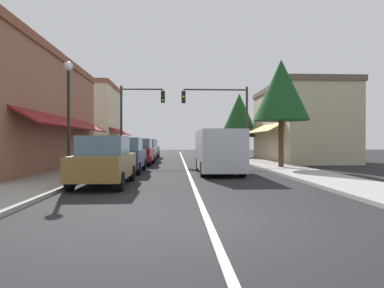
{
  "coord_description": "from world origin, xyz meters",
  "views": [
    {
      "loc": [
        -0.63,
        -6.36,
        1.57
      ],
      "look_at": [
        0.3,
        12.62,
        1.43
      ],
      "focal_mm": 31.14,
      "sensor_mm": 36.0,
      "label": 1
    }
  ],
  "objects_px": {
    "traffic_signal_left_corner": "(136,112)",
    "tree_right_near": "(281,90)",
    "parked_car_third_left": "(140,152)",
    "parked_car_nearest_left": "(104,161)",
    "traffic_signal_mast_arm": "(224,110)",
    "tree_right_far": "(239,115)",
    "van_in_lane": "(218,150)",
    "parked_car_far_left": "(145,150)",
    "street_lamp_left_near": "(68,101)",
    "parked_car_second_left": "(126,155)",
    "parked_car_distant_left": "(149,149)"
  },
  "relations": [
    {
      "from": "tree_right_near",
      "to": "parked_car_third_left",
      "type": "bearing_deg",
      "value": 157.42
    },
    {
      "from": "street_lamp_left_near",
      "to": "tree_right_far",
      "type": "xyz_separation_m",
      "value": [
        10.54,
        18.95,
        0.94
      ]
    },
    {
      "from": "parked_car_nearest_left",
      "to": "parked_car_far_left",
      "type": "distance_m",
      "value": 14.88
    },
    {
      "from": "parked_car_far_left",
      "to": "parked_car_third_left",
      "type": "bearing_deg",
      "value": -90.76
    },
    {
      "from": "tree_right_far",
      "to": "parked_car_second_left",
      "type": "bearing_deg",
      "value": -119.42
    },
    {
      "from": "parked_car_third_left",
      "to": "tree_right_near",
      "type": "relative_size",
      "value": 0.65
    },
    {
      "from": "tree_right_far",
      "to": "parked_car_far_left",
      "type": "bearing_deg",
      "value": -147.25
    },
    {
      "from": "parked_car_nearest_left",
      "to": "parked_car_third_left",
      "type": "bearing_deg",
      "value": 89.59
    },
    {
      "from": "parked_car_nearest_left",
      "to": "street_lamp_left_near",
      "type": "distance_m",
      "value": 3.3
    },
    {
      "from": "parked_car_nearest_left",
      "to": "van_in_lane",
      "type": "distance_m",
      "value": 6.3
    },
    {
      "from": "parked_car_nearest_left",
      "to": "tree_right_near",
      "type": "height_order",
      "value": "tree_right_near"
    },
    {
      "from": "van_in_lane",
      "to": "tree_right_far",
      "type": "bearing_deg",
      "value": 75.74
    },
    {
      "from": "traffic_signal_mast_arm",
      "to": "tree_right_near",
      "type": "xyz_separation_m",
      "value": [
        2.36,
        -6.25,
        0.58
      ]
    },
    {
      "from": "tree_right_near",
      "to": "parked_car_distant_left",
      "type": "bearing_deg",
      "value": 123.43
    },
    {
      "from": "van_in_lane",
      "to": "traffic_signal_mast_arm",
      "type": "distance_m",
      "value": 9.43
    },
    {
      "from": "parked_car_second_left",
      "to": "parked_car_distant_left",
      "type": "bearing_deg",
      "value": 90.1
    },
    {
      "from": "parked_car_far_left",
      "to": "street_lamp_left_near",
      "type": "bearing_deg",
      "value": -99.03
    },
    {
      "from": "parked_car_far_left",
      "to": "tree_right_far",
      "type": "xyz_separation_m",
      "value": [
        8.71,
        5.61,
        3.28
      ]
    },
    {
      "from": "parked_car_far_left",
      "to": "traffic_signal_mast_arm",
      "type": "height_order",
      "value": "traffic_signal_mast_arm"
    },
    {
      "from": "van_in_lane",
      "to": "street_lamp_left_near",
      "type": "bearing_deg",
      "value": -156.74
    },
    {
      "from": "street_lamp_left_near",
      "to": "tree_right_far",
      "type": "relative_size",
      "value": 0.76
    },
    {
      "from": "traffic_signal_mast_arm",
      "to": "traffic_signal_left_corner",
      "type": "xyz_separation_m",
      "value": [
        -6.77,
        0.55,
        -0.07
      ]
    },
    {
      "from": "parked_car_far_left",
      "to": "tree_right_near",
      "type": "distance_m",
      "value": 12.24
    },
    {
      "from": "parked_car_second_left",
      "to": "tree_right_near",
      "type": "relative_size",
      "value": 0.65
    },
    {
      "from": "parked_car_nearest_left",
      "to": "van_in_lane",
      "type": "xyz_separation_m",
      "value": [
        4.63,
        4.27,
        0.27
      ]
    },
    {
      "from": "tree_right_near",
      "to": "traffic_signal_left_corner",
      "type": "bearing_deg",
      "value": 143.33
    },
    {
      "from": "traffic_signal_left_corner",
      "to": "street_lamp_left_near",
      "type": "height_order",
      "value": "traffic_signal_left_corner"
    },
    {
      "from": "parked_car_nearest_left",
      "to": "traffic_signal_left_corner",
      "type": "height_order",
      "value": "traffic_signal_left_corner"
    },
    {
      "from": "parked_car_nearest_left",
      "to": "parked_car_far_left",
      "type": "relative_size",
      "value": 0.99
    },
    {
      "from": "parked_car_nearest_left",
      "to": "tree_right_far",
      "type": "bearing_deg",
      "value": 67.01
    },
    {
      "from": "traffic_signal_left_corner",
      "to": "tree_right_near",
      "type": "distance_m",
      "value": 11.4
    },
    {
      "from": "traffic_signal_left_corner",
      "to": "tree_right_far",
      "type": "relative_size",
      "value": 0.93
    },
    {
      "from": "traffic_signal_left_corner",
      "to": "parked_car_nearest_left",
      "type": "bearing_deg",
      "value": -87.79
    },
    {
      "from": "parked_car_second_left",
      "to": "street_lamp_left_near",
      "type": "distance_m",
      "value": 4.46
    },
    {
      "from": "parked_car_nearest_left",
      "to": "traffic_signal_mast_arm",
      "type": "distance_m",
      "value": 14.85
    },
    {
      "from": "street_lamp_left_near",
      "to": "parked_car_nearest_left",
      "type": "bearing_deg",
      "value": -41.47
    },
    {
      "from": "parked_car_second_left",
      "to": "traffic_signal_left_corner",
      "type": "xyz_separation_m",
      "value": [
        -0.54,
        8.77,
        2.99
      ]
    },
    {
      "from": "parked_car_far_left",
      "to": "tree_right_far",
      "type": "bearing_deg",
      "value": 31.53
    },
    {
      "from": "parked_car_distant_left",
      "to": "van_in_lane",
      "type": "bearing_deg",
      "value": -71.87
    },
    {
      "from": "traffic_signal_mast_arm",
      "to": "tree_right_far",
      "type": "xyz_separation_m",
      "value": [
        2.56,
        7.36,
        0.22
      ]
    },
    {
      "from": "van_in_lane",
      "to": "street_lamp_left_near",
      "type": "height_order",
      "value": "street_lamp_left_near"
    },
    {
      "from": "tree_right_near",
      "to": "street_lamp_left_near",
      "type": "bearing_deg",
      "value": -152.72
    },
    {
      "from": "street_lamp_left_near",
      "to": "parked_car_far_left",
      "type": "bearing_deg",
      "value": 82.19
    },
    {
      "from": "parked_car_third_left",
      "to": "parked_car_far_left",
      "type": "relative_size",
      "value": 1.0
    },
    {
      "from": "parked_car_distant_left",
      "to": "street_lamp_left_near",
      "type": "distance_m",
      "value": 18.61
    },
    {
      "from": "traffic_signal_mast_arm",
      "to": "parked_car_distant_left",
      "type": "bearing_deg",
      "value": 132.59
    },
    {
      "from": "tree_right_far",
      "to": "traffic_signal_left_corner",
      "type": "bearing_deg",
      "value": -143.84
    },
    {
      "from": "parked_car_third_left",
      "to": "tree_right_near",
      "type": "xyz_separation_m",
      "value": [
        8.48,
        -3.53,
        3.64
      ]
    },
    {
      "from": "parked_car_third_left",
      "to": "parked_car_nearest_left",
      "type": "bearing_deg",
      "value": -89.98
    },
    {
      "from": "van_in_lane",
      "to": "traffic_signal_left_corner",
      "type": "xyz_separation_m",
      "value": [
        -5.16,
        9.41,
        2.73
      ]
    }
  ]
}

